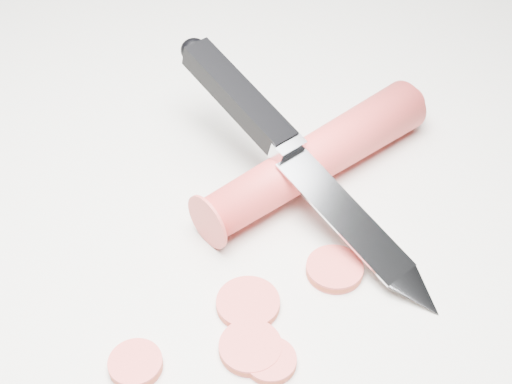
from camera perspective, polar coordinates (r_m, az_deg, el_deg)
The scene contains 8 objects.
ground at distance 0.47m, azimuth 0.78°, elevation -3.74°, with size 2.40×2.40×0.00m, color beige.
carrot at distance 0.50m, azimuth 4.81°, elevation 2.74°, with size 0.03×0.03×0.19m, color red.
carrot_slice_0 at distance 0.42m, azimuth -9.62°, elevation -13.42°, with size 0.03×0.03×0.01m, color #D13E39.
carrot_slice_1 at distance 0.46m, azimuth 6.30°, elevation -6.16°, with size 0.04×0.04×0.01m, color #D13E39.
carrot_slice_2 at distance 0.42m, azimuth -0.45°, elevation -12.33°, with size 0.04×0.04×0.01m, color #D13E39.
carrot_slice_3 at distance 0.44m, azimuth -0.64°, elevation -8.90°, with size 0.04×0.04×0.01m, color #D13E39.
carrot_slice_4 at distance 0.41m, azimuth 1.17°, elevation -13.34°, with size 0.03×0.03×0.01m, color #D13E39.
kitchen_knife at distance 0.47m, azimuth 3.71°, elevation 2.56°, with size 0.25×0.11×0.08m, color silver, non-canonical shape.
Camera 1 is at (0.15, -0.28, 0.35)m, focal length 50.00 mm.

